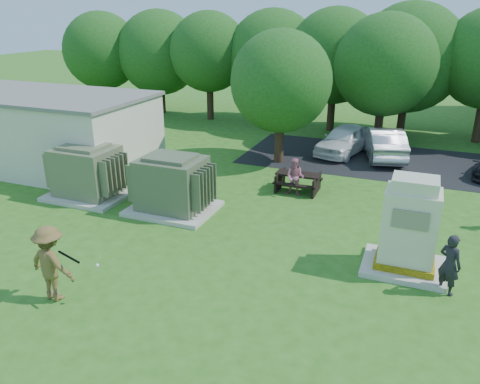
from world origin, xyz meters
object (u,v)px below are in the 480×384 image
at_px(generator_cabinet, 409,231).
at_px(batter, 51,263).
at_px(person_at_picnic, 295,177).
at_px(car_silver_a, 383,143).
at_px(picnic_table, 298,180).
at_px(person_by_generator, 450,264).
at_px(transformer_left, 87,173).
at_px(transformer_right, 172,185).
at_px(car_white, 345,139).

xyz_separation_m(generator_cabinet, batter, (-8.05, -4.72, -0.20)).
bearing_deg(person_at_picnic, car_silver_a, 69.78).
relative_size(picnic_table, batter, 0.88).
relative_size(person_at_picnic, car_silver_a, 0.33).
bearing_deg(person_by_generator, generator_cabinet, -2.90).
xyz_separation_m(transformer_left, person_by_generator, (12.80, -2.06, -0.15)).
bearing_deg(transformer_right, person_by_generator, -12.76).
bearing_deg(car_silver_a, generator_cabinet, 83.90).
xyz_separation_m(transformer_left, car_white, (8.15, 9.56, -0.25)).
bearing_deg(picnic_table, transformer_left, -154.15).
bearing_deg(picnic_table, batter, -111.18).
bearing_deg(car_white, generator_cabinet, -57.03).
xyz_separation_m(generator_cabinet, picnic_table, (-4.36, 4.80, -0.72)).
xyz_separation_m(transformer_left, transformer_right, (3.70, 0.00, 0.00)).
distance_m(transformer_right, car_silver_a, 11.47).
bearing_deg(person_by_generator, picnic_table, -11.07).
height_order(batter, car_white, batter).
xyz_separation_m(batter, person_by_generator, (9.12, 3.89, -0.17)).
bearing_deg(generator_cabinet, car_white, 108.36).
height_order(picnic_table, person_at_picnic, person_at_picnic).
height_order(transformer_right, person_at_picnic, transformer_right).
distance_m(batter, car_silver_a, 16.76).
height_order(transformer_left, person_by_generator, transformer_left).
height_order(transformer_right, car_silver_a, transformer_right).
distance_m(batter, person_by_generator, 9.91).
bearing_deg(picnic_table, car_silver_a, 66.12).
bearing_deg(car_silver_a, transformer_right, 41.45).
distance_m(picnic_table, person_at_picnic, 0.58).
bearing_deg(generator_cabinet, person_at_picnic, 135.39).
bearing_deg(batter, car_white, -101.27).
distance_m(transformer_right, car_white, 10.55).
height_order(picnic_table, person_by_generator, person_by_generator).
distance_m(generator_cabinet, batter, 9.33).
relative_size(picnic_table, person_by_generator, 1.06).
xyz_separation_m(transformer_left, person_at_picnic, (7.38, 3.06, -0.22)).
bearing_deg(transformer_left, person_at_picnic, 22.55).
relative_size(generator_cabinet, car_silver_a, 0.60).
height_order(picnic_table, car_silver_a, car_silver_a).
height_order(picnic_table, batter, batter).
height_order(generator_cabinet, person_at_picnic, generator_cabinet).
bearing_deg(generator_cabinet, car_silver_a, 98.97).
bearing_deg(batter, person_by_generator, -152.09).
xyz_separation_m(person_by_generator, person_at_picnic, (-5.42, 5.12, -0.08)).
height_order(transformer_left, picnic_table, transformer_left).
distance_m(person_at_picnic, car_white, 6.54).
bearing_deg(car_silver_a, transformer_left, 28.57).
bearing_deg(batter, picnic_table, -106.39).
height_order(generator_cabinet, picnic_table, generator_cabinet).
bearing_deg(batter, car_silver_a, -107.45).
xyz_separation_m(transformer_left, car_silver_a, (10.02, 9.56, -0.22)).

